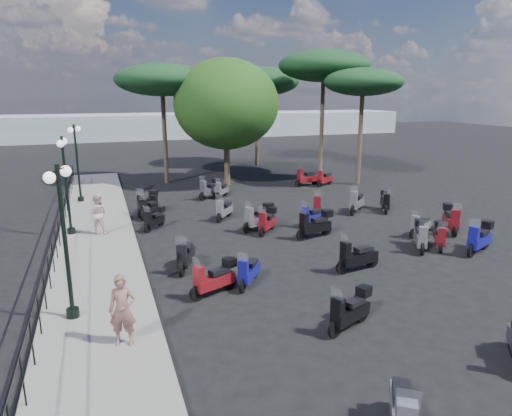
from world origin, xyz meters
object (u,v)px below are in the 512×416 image
object	(u,v)px
scooter_2	(185,257)
scooter_26	(420,226)
pedestrian_far	(98,214)
scooter_1	(214,279)
lamp_post_2	(77,158)
scooter_22	(307,178)
scooter_5	(149,208)
pine_3	(363,83)
scooter_6	(350,311)
scooter_12	(357,257)
scooter_27	(385,202)
scooter_8	(267,222)
broadleaf_tree	(226,104)
lamp_post_1	(66,179)
scooter_16	(210,189)
scooter_13	(315,225)
lamp_post_0	(64,233)
pine_2	(162,80)
woman	(123,310)
scooter_4	(148,204)
scooter_19	(439,237)
pine_0	(257,82)
scooter_9	(224,210)
scooter_21	(356,202)
scooter_14	(258,218)
scooter_7	(248,272)
scooter_0	(402,415)
scooter_28	(324,179)
scooter_10	(222,190)
pine_1	(324,66)
scooter_25	(451,220)
scooter_20	(312,217)
scooter_24	(479,239)

from	to	relation	value
scooter_2	scooter_26	distance (m)	9.87
pedestrian_far	scooter_1	size ratio (longest dim) A/B	1.06
lamp_post_2	scooter_22	distance (m)	13.55
scooter_5	pine_3	bearing A→B (deg)	-133.66
scooter_6	scooter_12	world-z (taller)	scooter_12
scooter_22	scooter_27	size ratio (longest dim) A/B	1.21
scooter_8	broadleaf_tree	world-z (taller)	broadleaf_tree
lamp_post_1	pine_3	world-z (taller)	pine_3
scooter_16	scooter_22	world-z (taller)	scooter_22
scooter_13	scooter_26	bearing A→B (deg)	-119.62
lamp_post_0	pine_2	xyz separation A→B (m)	(5.06, 17.96, 4.08)
woman	scooter_26	bearing A→B (deg)	37.09
scooter_4	lamp_post_2	bearing A→B (deg)	-13.48
lamp_post_2	scooter_8	world-z (taller)	lamp_post_2
scooter_19	pine_0	size ratio (longest dim) A/B	0.17
scooter_9	scooter_26	world-z (taller)	scooter_9
scooter_21	lamp_post_2	bearing A→B (deg)	20.52
scooter_14	scooter_7	bearing A→B (deg)	129.59
pine_0	scooter_27	bearing A→B (deg)	-85.74
pedestrian_far	scooter_13	xyz separation A→B (m)	(8.35, -3.02, -0.44)
scooter_4	scooter_27	xyz separation A→B (m)	(11.27, -3.17, -0.06)
scooter_1	scooter_5	bearing A→B (deg)	-18.09
lamp_post_2	scooter_7	size ratio (longest dim) A/B	3.07
scooter_9	scooter_26	bearing A→B (deg)	-177.08
scooter_2	scooter_4	bearing A→B (deg)	-63.82
scooter_8	scooter_26	world-z (taller)	scooter_8
scooter_5	scooter_16	size ratio (longest dim) A/B	0.98
scooter_12	pine_2	xyz separation A→B (m)	(-3.74, 17.32, 6.03)
scooter_2	scooter_22	size ratio (longest dim) A/B	0.90
woman	scooter_5	size ratio (longest dim) A/B	1.19
lamp_post_2	scooter_13	xyz separation A→B (m)	(9.20, -9.37, -1.92)
scooter_0	scooter_28	xyz separation A→B (m)	(8.90, 20.01, -0.04)
scooter_10	lamp_post_2	bearing A→B (deg)	31.31
scooter_2	scooter_8	world-z (taller)	scooter_2
scooter_28	lamp_post_0	bearing A→B (deg)	103.28
scooter_16	scooter_19	world-z (taller)	scooter_16
scooter_1	scooter_16	world-z (taller)	scooter_16
woman	pine_1	xyz separation A→B (m)	(14.47, 18.61, 6.45)
pine_3	scooter_25	bearing A→B (deg)	-99.69
scooter_20	scooter_12	bearing A→B (deg)	148.96
scooter_28	scooter_13	bearing A→B (deg)	120.17
lamp_post_1	scooter_20	world-z (taller)	lamp_post_1
scooter_28	scooter_6	bearing A→B (deg)	124.20
scooter_5	scooter_13	world-z (taller)	scooter_13
scooter_8	scooter_12	xyz separation A→B (m)	(1.33, -4.96, -0.00)
scooter_10	pine_3	bearing A→B (deg)	-136.18
pine_2	scooter_24	bearing A→B (deg)	-62.53
scooter_4	scooter_8	bearing A→B (deg)	168.27
scooter_14	pine_0	size ratio (longest dim) A/B	0.21
scooter_5	pine_2	size ratio (longest dim) A/B	0.19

